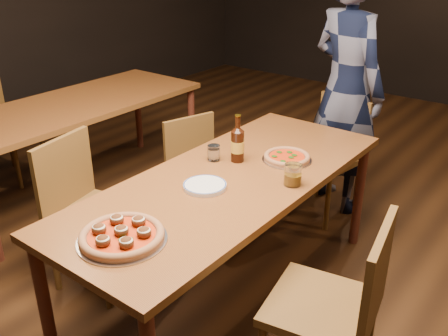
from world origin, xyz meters
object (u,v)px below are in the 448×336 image
Objects in this scene: plate_stack at (205,186)px; water_glass at (214,153)px; chair_main_e at (321,305)px; chair_main_nw at (96,213)px; chair_nbr_left at (9,130)px; diner at (346,88)px; chair_end at (325,157)px; pizza_margherita at (287,157)px; beer_bottle at (238,145)px; table_left at (75,112)px; pizza_meatball at (122,235)px; table_main at (230,189)px; chair_main_sw at (204,178)px; amber_glass at (293,175)px.

plate_stack is 0.34m from water_glass.
chair_main_nw is at bearing -97.48° from chair_main_e.
diner is at bearing -81.39° from chair_nbr_left.
water_glass is at bearing -110.02° from chair_nbr_left.
pizza_margherita is (0.15, -0.81, 0.32)m from chair_end.
chair_main_nw is 10.61× the size of water_glass.
chair_nbr_left is 2.33m from beer_bottle.
diner is at bearing 97.81° from chair_end.
table_left is at bearing -177.96° from pizza_margherita.
diner reaches higher than plate_stack.
pizza_meatball is (1.71, -1.04, 0.10)m from table_left.
table_main and table_left have the same top height.
chair_main_nw is 0.51× the size of diner.
pizza_meatball is 1.42× the size of beer_bottle.
beer_bottle reaches higher than pizza_margherita.
chair_main_e is at bearing -103.02° from chair_main_sw.
pizza_meatball is (0.01, -0.74, 0.10)m from table_main.
plate_stack is (-0.03, -0.17, 0.08)m from table_main.
pizza_meatball is 4.26× the size of water_glass.
chair_nbr_left is (-2.35, -1.06, -0.02)m from chair_end.
amber_glass is 1.33m from diner.
chair_end is at bearing -34.01° from chair_main_nw.
beer_bottle is 1.22m from diner.
water_glass is at bearing -124.68° from chair_main_e.
chair_main_e is 0.89m from pizza_meatball.
amber_glass is (0.30, 0.12, 0.13)m from table_main.
chair_main_sw is 0.97× the size of chair_nbr_left.
beer_bottle is at bearing 100.34° from plate_stack.
chair_main_nw is at bearing -163.75° from plate_stack.
beer_bottle is at bearing -57.99° from chair_main_nw.
chair_end is at bearing -17.75° from chair_main_sw.
chair_nbr_left is at bearing 160.19° from pizza_meatball.
chair_main_e is 1.10× the size of chair_nbr_left.
amber_glass is (0.29, 0.87, 0.03)m from pizza_meatball.
water_glass is (0.47, 0.48, 0.33)m from chair_main_nw.
pizza_margherita is at bearing 71.64° from table_main.
diner reaches higher than amber_glass.
chair_main_nw is 0.99× the size of chair_main_e.
water_glass is (-0.21, 0.86, 0.02)m from pizza_meatball.
chair_main_e is 1.05× the size of chair_end.
chair_main_e is at bearing -53.82° from chair_end.
amber_glass is (0.39, -0.07, -0.04)m from beer_bottle.
table_main is 7.27× the size of pizza_margherita.
pizza_meatball is 0.94m from beer_bottle.
plate_stack is at bearing -85.10° from chair_main_nw.
chair_end is 0.51m from diner.
pizza_margherita is 1.05× the size of beer_bottle.
table_main is at bearing -157.72° from amber_glass.
chair_nbr_left is 9.81× the size of water_glass.
plate_stack is (2.35, -0.29, 0.33)m from chair_nbr_left.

